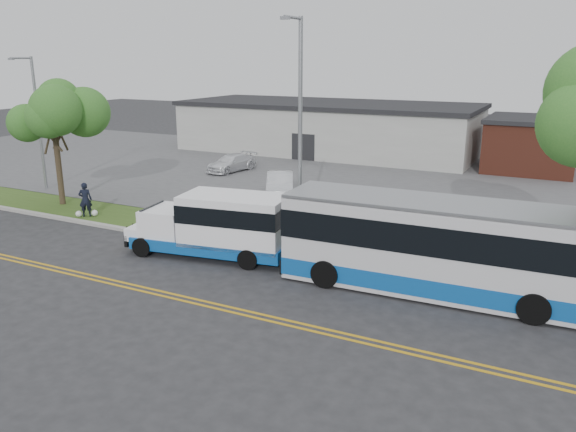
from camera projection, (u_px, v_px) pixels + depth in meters
The scene contains 18 objects.
ground at pixel (206, 255), 23.58m from camera, with size 140.00×140.00×0.00m, color #28282B.
lane_line_north at pixel (145, 287), 20.28m from camera, with size 70.00×0.12×0.01m, color #C59017.
lane_line_south at pixel (139, 290), 20.02m from camera, with size 70.00×0.12×0.01m, color #C59017.
curb at pixel (221, 246), 24.50m from camera, with size 80.00×0.30×0.15m, color #9E9B93.
verge at pixel (242, 236), 26.05m from camera, with size 80.00×3.30×0.10m, color #314B19.
parking_lot at pixel (351, 179), 38.14m from camera, with size 80.00×25.00×0.10m, color #4C4C4F.
commercial_building at pixel (328, 127), 48.76m from camera, with size 25.40×10.40×4.35m.
brick_wing at pixel (532, 144), 40.75m from camera, with size 6.30×7.30×3.90m.
tree_west at pixel (53, 113), 30.18m from camera, with size 4.40×4.40×6.91m.
streetlight_near at pixel (299, 127), 23.19m from camera, with size 0.35×1.53×9.50m.
streetlight_far at pixel (37, 118), 34.00m from camera, with size 0.35×1.53×8.00m.
shuttle_bus at pixel (220, 223), 23.12m from camera, with size 7.21×3.27×2.67m.
transit_bus at pixel (452, 249), 19.32m from camera, with size 11.95×3.24×3.29m.
pedestrian at pixel (85, 200), 28.79m from camera, with size 0.65×0.43×1.80m, color black.
parked_car_a at pixel (280, 184), 33.03m from camera, with size 1.53×4.38×1.44m, color #BABDC2.
parked_car_b at pixel (231, 163), 40.50m from camera, with size 1.70×4.17×1.21m, color white.
grocery_bag_left at pixel (79, 214), 28.90m from camera, with size 0.32×0.32×0.32m, color white.
grocery_bag_right at pixel (95, 213), 29.07m from camera, with size 0.32×0.32×0.32m, color white.
Camera 1 is at (13.17, -18.26, 8.01)m, focal length 35.00 mm.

